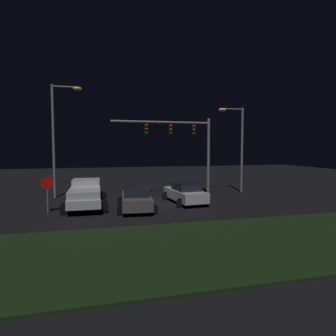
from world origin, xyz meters
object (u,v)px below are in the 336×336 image
(car_sedan, at_px, (185,193))
(car_sedan_far, at_px, (136,198))
(stop_sign, at_px, (47,188))
(traffic_signal_gantry, at_px, (181,137))
(street_lamp_right, at_px, (237,139))
(pickup_truck, at_px, (86,193))
(street_lamp_left, at_px, (59,128))

(car_sedan, distance_m, car_sedan_far, 4.08)
(stop_sign, bearing_deg, car_sedan_far, -4.08)
(traffic_signal_gantry, xyz_separation_m, street_lamp_right, (5.34, 0.44, -0.10))
(stop_sign, bearing_deg, pickup_truck, 29.69)
(stop_sign, bearing_deg, street_lamp_left, 88.85)
(pickup_truck, distance_m, car_sedan_far, 3.60)
(street_lamp_left, xyz_separation_m, street_lamp_right, (15.08, -0.99, -0.76))
(traffic_signal_gantry, distance_m, street_lamp_right, 5.36)
(street_lamp_left, bearing_deg, car_sedan, -26.98)
(pickup_truck, relative_size, stop_sign, 2.44)
(pickup_truck, distance_m, street_lamp_left, 6.73)
(traffic_signal_gantry, relative_size, street_lamp_left, 0.93)
(car_sedan, bearing_deg, street_lamp_right, -64.01)
(car_sedan, bearing_deg, traffic_signal_gantry, -16.80)
(pickup_truck, height_order, street_lamp_right, street_lamp_right)
(street_lamp_left, bearing_deg, stop_sign, -91.15)
(pickup_truck, distance_m, traffic_signal_gantry, 9.10)
(pickup_truck, bearing_deg, stop_sign, 120.81)
(pickup_truck, relative_size, street_lamp_left, 0.60)
(traffic_signal_gantry, bearing_deg, car_sedan, -101.51)
(pickup_truck, distance_m, stop_sign, 2.62)
(car_sedan, height_order, street_lamp_right, street_lamp_right)
(street_lamp_left, distance_m, street_lamp_right, 15.13)
(traffic_signal_gantry, height_order, street_lamp_right, street_lamp_right)
(pickup_truck, relative_size, street_lamp_right, 0.72)
(car_sedan, xyz_separation_m, stop_sign, (-9.21, -1.12, 0.82))
(car_sedan_far, bearing_deg, car_sedan, -63.31)
(car_sedan_far, bearing_deg, street_lamp_right, -57.21)
(car_sedan_far, bearing_deg, pickup_truck, 67.60)
(car_sedan, bearing_deg, street_lamp_left, 57.73)
(traffic_signal_gantry, height_order, street_lamp_left, street_lamp_left)
(car_sedan, relative_size, street_lamp_right, 0.60)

